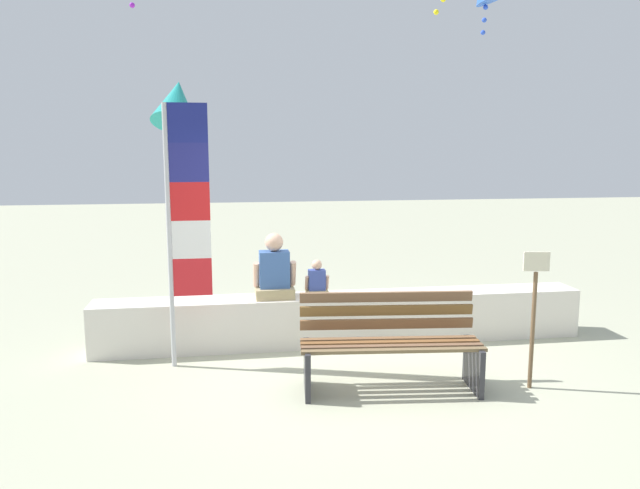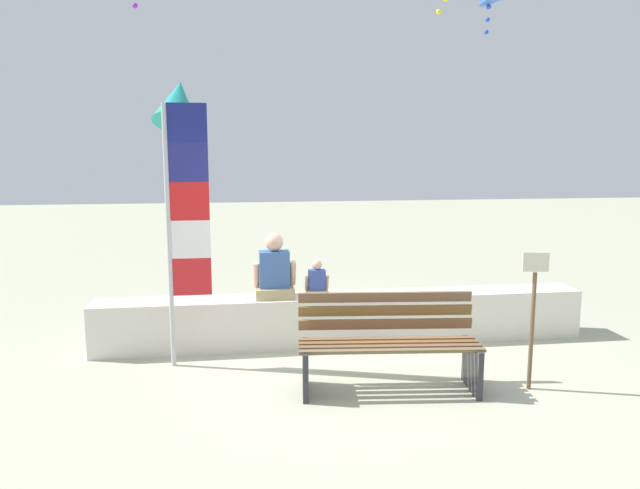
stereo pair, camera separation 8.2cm
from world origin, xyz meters
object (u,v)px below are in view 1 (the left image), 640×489
at_px(person_adult, 274,272).
at_px(kite_teal, 176,102).
at_px(park_bench, 390,345).
at_px(flag_banner, 183,215).
at_px(person_child, 317,282).
at_px(sign_post, 534,309).

relative_size(person_adult, kite_teal, 0.76).
bearing_deg(park_bench, person_adult, 125.02).
bearing_deg(flag_banner, park_bench, -24.74).
height_order(person_child, kite_teal, kite_teal).
height_order(kite_teal, sign_post, kite_teal).
bearing_deg(person_adult, sign_post, -35.10).
height_order(person_adult, kite_teal, kite_teal).
xyz_separation_m(flag_banner, kite_teal, (-0.17, 1.86, 1.25)).
bearing_deg(kite_teal, person_child, -39.98).
distance_m(park_bench, sign_post, 1.39).
xyz_separation_m(park_bench, flag_banner, (-1.94, 0.89, 1.18)).
xyz_separation_m(person_adult, sign_post, (2.30, -1.62, -0.09)).
distance_m(person_adult, person_child, 0.50).
distance_m(person_child, sign_post, 2.43).
height_order(park_bench, flag_banner, flag_banner).
relative_size(kite_teal, sign_post, 0.74).
xyz_separation_m(person_adult, kite_teal, (-1.13, 1.35, 1.98)).
distance_m(person_adult, sign_post, 2.81).
bearing_deg(person_child, sign_post, -41.75).
height_order(park_bench, sign_post, sign_post).
relative_size(person_adult, flag_banner, 0.27).
distance_m(kite_teal, sign_post, 4.99).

